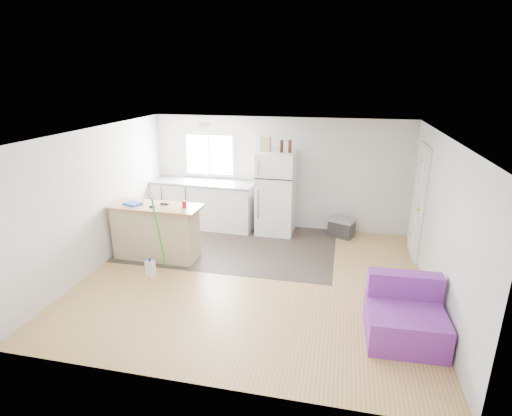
{
  "coord_description": "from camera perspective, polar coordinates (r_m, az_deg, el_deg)",
  "views": [
    {
      "loc": [
        1.32,
        -5.81,
        3.21
      ],
      "look_at": [
        -0.11,
        0.7,
        0.99
      ],
      "focal_mm": 28.0,
      "sensor_mm": 36.0,
      "label": 1
    }
  ],
  "objects": [
    {
      "name": "tool_b",
      "position": [
        7.22,
        -14.6,
        0.18
      ],
      "size": [
        0.1,
        0.05,
        0.03
      ],
      "primitive_type": "cube",
      "rotation": [
        0.0,
        0.0,
        0.12
      ],
      "color": "black",
      "rests_on": "peninsula"
    },
    {
      "name": "purple_seat",
      "position": [
        5.59,
        20.45,
        -14.49
      ],
      "size": [
        0.97,
        0.92,
        0.77
      ],
      "rotation": [
        0.0,
        0.0,
        0.04
      ],
      "color": "purple",
      "rests_on": "floor"
    },
    {
      "name": "refrigerator",
      "position": [
        8.37,
        2.87,
        2.15
      ],
      "size": [
        0.78,
        0.74,
        1.74
      ],
      "rotation": [
        0.0,
        0.0,
        -0.02
      ],
      "color": "white",
      "rests_on": "floor"
    },
    {
      "name": "red_cup",
      "position": [
        7.09,
        -10.21,
        0.55
      ],
      "size": [
        0.11,
        0.11,
        0.12
      ],
      "primitive_type": "cylinder",
      "rotation": [
        0.0,
        0.0,
        -0.43
      ],
      "color": "red",
      "rests_on": "peninsula"
    },
    {
      "name": "peninsula",
      "position": [
        7.5,
        -14.07,
        -3.27
      ],
      "size": [
        1.66,
        0.66,
        1.01
      ],
      "rotation": [
        0.0,
        0.0,
        -0.02
      ],
      "color": "#C6B98F",
      "rests_on": "floor"
    },
    {
      "name": "room",
      "position": [
        6.29,
        -0.41,
        -0.26
      ],
      "size": [
        5.51,
        5.01,
        2.41
      ],
      "color": "#AD8648",
      "rests_on": "ground"
    },
    {
      "name": "cardboard_box",
      "position": [
        8.15,
        1.42,
        9.09
      ],
      "size": [
        0.21,
        0.11,
        0.3
      ],
      "primitive_type": "cube",
      "rotation": [
        0.0,
        0.0,
        -0.06
      ],
      "color": "tan",
      "rests_on": "refrigerator"
    },
    {
      "name": "window",
      "position": [
        8.93,
        -6.65,
        7.57
      ],
      "size": [
        1.18,
        0.06,
        0.98
      ],
      "color": "white",
      "rests_on": "back_wall"
    },
    {
      "name": "vinyl_zone",
      "position": [
        8.02,
        -3.48,
        -5.22
      ],
      "size": [
        4.05,
        2.5,
        0.0
      ],
      "primitive_type": "cube",
      "color": "#2F2923",
      "rests_on": "floor"
    },
    {
      "name": "blue_tray",
      "position": [
        7.48,
        -17.2,
        0.61
      ],
      "size": [
        0.36,
        0.31,
        0.04
      ],
      "primitive_type": "cube",
      "rotation": [
        0.0,
        0.0,
        -0.34
      ],
      "color": "blue",
      "rests_on": "peninsula"
    },
    {
      "name": "kitchen_cabinets",
      "position": [
        8.89,
        -7.46,
        0.64
      ],
      "size": [
        2.33,
        0.82,
        1.32
      ],
      "rotation": [
        0.0,
        0.0,
        -0.05
      ],
      "color": "white",
      "rests_on": "floor"
    },
    {
      "name": "bottle_right",
      "position": [
        8.08,
        4.85,
        8.76
      ],
      "size": [
        0.07,
        0.07,
        0.25
      ],
      "primitive_type": "cylinder",
      "rotation": [
        0.0,
        0.0,
        0.04
      ],
      "color": "#3A160A",
      "rests_on": "refrigerator"
    },
    {
      "name": "bottle_left",
      "position": [
        8.08,
        3.68,
        8.79
      ],
      "size": [
        0.08,
        0.08,
        0.25
      ],
      "primitive_type": "cylinder",
      "rotation": [
        0.0,
        0.0,
        -0.23
      ],
      "color": "#3A160A",
      "rests_on": "refrigerator"
    },
    {
      "name": "cooler",
      "position": [
        8.53,
        12.13,
        -2.67
      ],
      "size": [
        0.62,
        0.53,
        0.4
      ],
      "rotation": [
        0.0,
        0.0,
        -0.4
      ],
      "color": "#2A2A2C",
      "rests_on": "floor"
    },
    {
      "name": "mop",
      "position": [
        6.99,
        -14.46,
        -7.47
      ],
      "size": [
        0.23,
        0.39,
        1.39
      ],
      "rotation": [
        0.0,
        0.0,
        0.06
      ],
      "color": "green",
      "rests_on": "floor"
    },
    {
      "name": "interior_door",
      "position": [
        7.8,
        22.19,
        0.68
      ],
      "size": [
        0.11,
        0.92,
        2.1
      ],
      "color": "white",
      "rests_on": "right_wall"
    },
    {
      "name": "tool_a",
      "position": [
        7.33,
        -12.96,
        0.59
      ],
      "size": [
        0.14,
        0.06,
        0.03
      ],
      "primitive_type": "cube",
      "rotation": [
        0.0,
        0.0,
        -0.04
      ],
      "color": "black",
      "rests_on": "peninsula"
    },
    {
      "name": "cleaner_jug",
      "position": [
        6.99,
        -14.86,
        -8.3
      ],
      "size": [
        0.16,
        0.13,
        0.32
      ],
      "rotation": [
        0.0,
        0.0,
        -0.19
      ],
      "color": "white",
      "rests_on": "floor"
    },
    {
      "name": "ceiling_fixture",
      "position": [
        7.5,
        -7.51,
        11.74
      ],
      "size": [
        0.3,
        0.3,
        0.07
      ],
      "primitive_type": "cylinder",
      "color": "white",
      "rests_on": "ceiling"
    }
  ]
}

